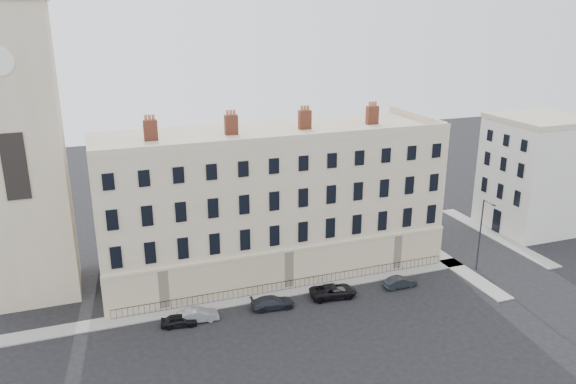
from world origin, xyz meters
The scene contains 15 objects.
ground centered at (0.00, 0.00, 0.00)m, with size 160.00×160.00×0.00m, color black.
terrace centered at (-5.97, 11.97, 7.50)m, with size 36.22×12.22×17.00m.
church_tower centered at (-30.00, 14.00, 18.66)m, with size 8.00×8.13×44.00m.
adjacent_building centered at (29.00, 11.00, 7.00)m, with size 10.00×10.00×14.00m, color silver.
pavement_terrace centered at (-10.00, 5.00, 0.06)m, with size 48.00×2.00×0.12m, color gray.
pavement_east_return centered at (13.00, 8.00, 0.06)m, with size 2.00×24.00×0.12m, color gray.
pavement_adjacent centered at (23.00, 10.00, 0.06)m, with size 2.00×20.00×0.12m, color gray.
railings centered at (-6.00, 5.40, 0.55)m, with size 35.00×0.04×0.96m.
car_a centered at (-17.79, 2.35, 0.55)m, with size 1.31×3.25×1.11m, color black.
car_b centered at (-16.05, 2.59, 0.62)m, with size 1.31×3.75×1.24m, color gray.
car_c centered at (-8.93, 2.47, 0.60)m, with size 1.69×4.16×1.21m, color #1F222A.
car_d centered at (-2.59, 2.49, 0.65)m, with size 2.16×4.69×1.30m, color black.
car_e centered at (-1.90, 2.21, 0.55)m, with size 1.29×3.22×1.10m, color slate.
car_f centered at (4.68, 2.06, 0.58)m, with size 1.23×3.51×1.16m, color black.
streetlamp centered at (14.68, 2.69, 4.47)m, with size 0.29×1.75×8.07m.
Camera 1 is at (-23.72, -42.54, 26.97)m, focal length 35.00 mm.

